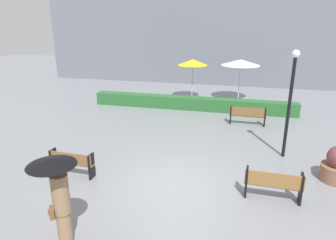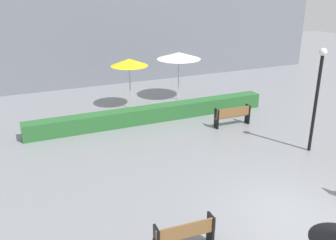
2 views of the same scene
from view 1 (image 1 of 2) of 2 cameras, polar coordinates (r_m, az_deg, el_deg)
The scene contains 10 objects.
ground_plane at distance 9.88m, azimuth 1.47°, elevation -11.82°, with size 60.00×60.00×0.00m, color gray.
bench_near_right at distance 9.37m, azimuth 18.95°, elevation -11.06°, with size 1.61×0.42×0.89m.
bench_near_left at distance 10.62m, azimuth -17.47°, elevation -7.40°, with size 1.55×0.40×0.84m.
bench_back_row at distance 15.38m, azimuth 14.56°, elevation 1.00°, with size 1.74×0.37×0.89m.
pedestrian_with_umbrella at distance 7.23m, azimuth -19.79°, elevation -11.92°, with size 1.06×1.06×2.19m.
lamp_post at distance 11.75m, azimuth 21.80°, elevation 4.54°, with size 0.28×0.28×3.95m.
patio_umbrella_yellow at distance 19.28m, azimuth 4.59°, elevation 10.61°, with size 1.84×1.84×2.56m.
patio_umbrella_white at distance 19.45m, azimuth 13.32°, elevation 10.34°, with size 2.32×2.32×2.59m.
hedge_strip at distance 17.58m, azimuth 4.46°, elevation 3.10°, with size 11.46×0.70×0.70m, color #28602D.
building_facade at distance 24.43m, azimuth 10.14°, elevation 19.88°, with size 28.00×1.20×11.43m, color slate.
Camera 1 is at (1.79, -8.35, 4.97)m, focal length 32.89 mm.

